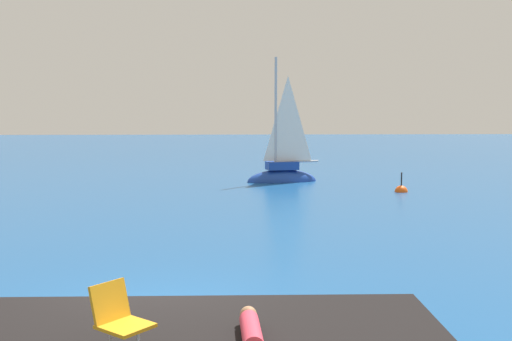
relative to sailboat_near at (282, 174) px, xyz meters
name	(u,v)px	position (x,y,z in m)	size (l,w,h in m)	color
ground_plane	(157,319)	(-3.84, -19.53, -0.36)	(160.00, 160.00, 0.00)	navy
sailboat_near	(282,174)	(0.00, 0.00, 0.00)	(3.70, 1.83, 6.73)	#193D99
person_sunbather	(252,337)	(-2.34, -22.64, 0.51)	(0.27, 1.76, 0.25)	#DB384C
beach_chair	(118,316)	(-3.84, -22.80, 0.84)	(0.76, 0.75, 0.80)	orange
marker_buoy	(401,192)	(4.83, -4.01, -0.36)	(0.56, 0.56, 1.13)	#EA5114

